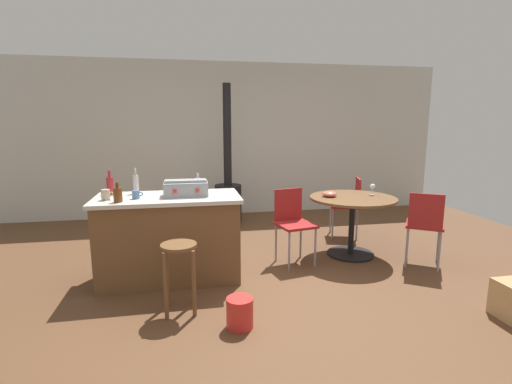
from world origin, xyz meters
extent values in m
plane|color=brown|center=(0.00, 0.00, 0.00)|extent=(8.80, 8.80, 0.00)
cube|color=beige|center=(0.00, 2.96, 1.35)|extent=(8.00, 0.10, 2.70)
cube|color=brown|center=(-0.93, 0.08, 0.43)|extent=(1.43, 0.66, 0.86)
cube|color=beige|center=(-0.93, 0.08, 0.88)|extent=(1.49, 0.72, 0.04)
cylinder|color=brown|center=(-0.70, -0.57, 0.30)|extent=(0.04, 0.04, 0.59)
cylinder|color=brown|center=(-0.94, -0.57, 0.30)|extent=(0.04, 0.04, 0.59)
cylinder|color=brown|center=(-0.94, -0.80, 0.30)|extent=(0.04, 0.04, 0.59)
cylinder|color=brown|center=(-0.70, -0.80, 0.30)|extent=(0.04, 0.04, 0.59)
cylinder|color=brown|center=(-0.82, -0.68, 0.61)|extent=(0.31, 0.31, 0.03)
cylinder|color=black|center=(1.29, 0.40, 0.01)|extent=(0.58, 0.58, 0.02)
cylinder|color=black|center=(1.29, 0.40, 0.36)|extent=(0.07, 0.07, 0.72)
cylinder|color=brown|center=(1.29, 0.40, 0.73)|extent=(1.06, 1.06, 0.03)
cube|color=maroon|center=(1.97, -0.07, 0.48)|extent=(0.56, 0.56, 0.03)
cube|color=maroon|center=(1.87, -0.22, 0.68)|extent=(0.31, 0.22, 0.40)
cylinder|color=gray|center=(1.74, -0.11, 0.23)|extent=(0.02, 0.02, 0.47)
cylinder|color=gray|center=(2.02, -0.30, 0.23)|extent=(0.02, 0.02, 0.47)
cylinder|color=gray|center=(2.21, -0.02, 0.23)|extent=(0.02, 0.02, 0.47)
cylinder|color=gray|center=(1.93, 0.17, 0.23)|extent=(0.02, 0.02, 0.47)
cube|color=maroon|center=(1.52, 1.18, 0.47)|extent=(0.50, 0.50, 0.03)
cube|color=maroon|center=(1.71, 1.13, 0.67)|extent=(0.13, 0.35, 0.40)
cylinder|color=gray|center=(1.64, 0.97, 0.23)|extent=(0.02, 0.02, 0.45)
cylinder|color=gray|center=(1.74, 1.30, 0.23)|extent=(0.02, 0.02, 0.45)
cylinder|color=gray|center=(1.41, 1.40, 0.23)|extent=(0.02, 0.02, 0.45)
cylinder|color=gray|center=(1.31, 1.07, 0.23)|extent=(0.02, 0.02, 0.45)
cube|color=maroon|center=(0.50, 0.23, 0.48)|extent=(0.48, 0.48, 0.03)
cube|color=maroon|center=(0.46, 0.42, 0.68)|extent=(0.36, 0.10, 0.40)
cylinder|color=gray|center=(0.63, 0.43, 0.23)|extent=(0.02, 0.02, 0.46)
cylinder|color=gray|center=(0.30, 0.36, 0.23)|extent=(0.02, 0.02, 0.46)
cylinder|color=gray|center=(0.37, 0.03, 0.23)|extent=(0.02, 0.02, 0.46)
cylinder|color=gray|center=(0.71, 0.10, 0.23)|extent=(0.02, 0.02, 0.46)
cylinder|color=black|center=(-0.06, 2.23, 0.03)|extent=(0.37, 0.37, 0.06)
cylinder|color=black|center=(-0.06, 2.23, 0.35)|extent=(0.44, 0.44, 0.58)
cube|color=#2D2826|center=(-0.06, 2.01, 0.35)|extent=(0.20, 0.02, 0.20)
cylinder|color=black|center=(-0.06, 2.23, 1.45)|extent=(0.13, 0.13, 1.62)
cube|color=gray|center=(-0.74, 0.06, 0.97)|extent=(0.45, 0.25, 0.15)
cube|color=gray|center=(-0.74, 0.06, 1.06)|extent=(0.43, 0.15, 0.02)
cube|color=red|center=(-0.85, -0.07, 0.97)|extent=(0.04, 0.01, 0.04)
cube|color=red|center=(-0.63, -0.07, 0.97)|extent=(0.04, 0.01, 0.04)
cylinder|color=maroon|center=(-1.53, 0.30, 0.99)|extent=(0.07, 0.07, 0.18)
cylinder|color=maroon|center=(-1.53, 0.30, 1.12)|extent=(0.03, 0.03, 0.07)
cylinder|color=#B7B2AD|center=(-1.27, 0.30, 1.00)|extent=(0.06, 0.06, 0.20)
cylinder|color=#B7B2AD|center=(-1.27, 0.30, 1.14)|extent=(0.02, 0.02, 0.08)
cylinder|color=#B7B2AD|center=(-0.61, 0.32, 0.97)|extent=(0.06, 0.06, 0.14)
cylinder|color=#B7B2AD|center=(-0.61, 0.32, 1.07)|extent=(0.02, 0.02, 0.06)
cylinder|color=#603314|center=(-1.38, -0.14, 0.97)|extent=(0.08, 0.08, 0.14)
cylinder|color=#603314|center=(-1.38, -0.14, 1.07)|extent=(0.03, 0.03, 0.05)
cylinder|color=#4C7099|center=(-1.24, 0.00, 0.94)|extent=(0.07, 0.07, 0.08)
torus|color=#4C7099|center=(-1.19, 0.00, 0.95)|extent=(0.05, 0.01, 0.05)
cylinder|color=tan|center=(-1.52, -0.01, 0.95)|extent=(0.08, 0.08, 0.10)
torus|color=tan|center=(-1.47, -0.01, 0.96)|extent=(0.05, 0.01, 0.05)
cylinder|color=silver|center=(1.59, 0.49, 0.75)|extent=(0.06, 0.06, 0.00)
cylinder|color=silver|center=(1.59, 0.49, 0.79)|extent=(0.01, 0.01, 0.08)
ellipsoid|color=silver|center=(1.59, 0.49, 0.86)|extent=(0.07, 0.07, 0.06)
ellipsoid|color=#DB6651|center=(1.01, 0.48, 0.78)|extent=(0.18, 0.18, 0.07)
cylinder|color=red|center=(-0.34, -1.05, 0.13)|extent=(0.22, 0.22, 0.25)
camera|label=1|loc=(-0.75, -3.88, 1.65)|focal=26.55mm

